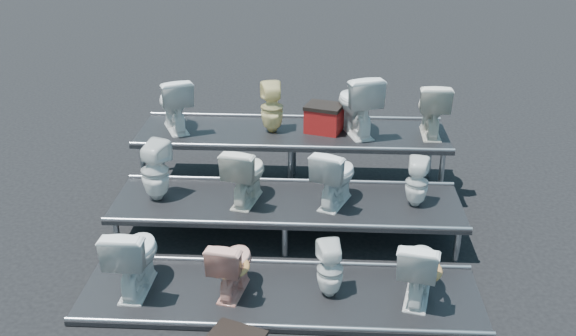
# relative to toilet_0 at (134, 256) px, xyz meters

# --- Properties ---
(ground) EXTENTS (80.00, 80.00, 0.00)m
(ground) POSITION_rel_toilet_0_xyz_m (1.53, 1.30, -0.46)
(ground) COLOR black
(ground) RESTS_ON ground
(tier_front) EXTENTS (4.20, 1.20, 0.06)m
(tier_front) POSITION_rel_toilet_0_xyz_m (1.53, 0.00, -0.43)
(tier_front) COLOR black
(tier_front) RESTS_ON ground
(tier_mid) EXTENTS (4.20, 1.20, 0.46)m
(tier_mid) POSITION_rel_toilet_0_xyz_m (1.53, 1.30, -0.23)
(tier_mid) COLOR black
(tier_mid) RESTS_ON ground
(tier_back) EXTENTS (4.20, 1.20, 0.86)m
(tier_back) POSITION_rel_toilet_0_xyz_m (1.53, 2.60, -0.03)
(tier_back) COLOR black
(tier_back) RESTS_ON ground
(toilet_0) EXTENTS (0.48, 0.80, 0.80)m
(toilet_0) POSITION_rel_toilet_0_xyz_m (0.00, 0.00, 0.00)
(toilet_0) COLOR silver
(toilet_0) RESTS_ON tier_front
(toilet_1) EXTENTS (0.49, 0.71, 0.67)m
(toilet_1) POSITION_rel_toilet_0_xyz_m (1.03, 0.00, -0.07)
(toilet_1) COLOR #DD9685
(toilet_1) RESTS_ON tier_front
(toilet_2) EXTENTS (0.33, 0.33, 0.61)m
(toilet_2) POSITION_rel_toilet_0_xyz_m (2.04, 0.00, -0.10)
(toilet_2) COLOR silver
(toilet_2) RESTS_ON tier_front
(toilet_3) EXTENTS (0.57, 0.80, 0.74)m
(toilet_3) POSITION_rel_toilet_0_xyz_m (2.94, 0.00, -0.03)
(toilet_3) COLOR silver
(toilet_3) RESTS_ON tier_front
(toilet_4) EXTENTS (0.43, 0.44, 0.74)m
(toilet_4) POSITION_rel_toilet_0_xyz_m (-0.06, 1.30, 0.37)
(toilet_4) COLOR silver
(toilet_4) RESTS_ON tier_mid
(toilet_5) EXTENTS (0.56, 0.79, 0.73)m
(toilet_5) POSITION_rel_toilet_0_xyz_m (1.03, 1.30, 0.36)
(toilet_5) COLOR beige
(toilet_5) RESTS_ON tier_mid
(toilet_6) EXTENTS (0.65, 0.81, 0.73)m
(toilet_6) POSITION_rel_toilet_0_xyz_m (2.09, 1.30, 0.36)
(toilet_6) COLOR silver
(toilet_6) RESTS_ON tier_mid
(toilet_7) EXTENTS (0.32, 0.33, 0.60)m
(toilet_7) POSITION_rel_toilet_0_xyz_m (3.06, 1.30, 0.30)
(toilet_7) COLOR silver
(toilet_7) RESTS_ON tier_mid
(toilet_8) EXTENTS (0.69, 0.85, 0.75)m
(toilet_8) POSITION_rel_toilet_0_xyz_m (-0.08, 2.60, 0.77)
(toilet_8) COLOR silver
(toilet_8) RESTS_ON tier_back
(toilet_9) EXTENTS (0.36, 0.37, 0.68)m
(toilet_9) POSITION_rel_toilet_0_xyz_m (1.25, 2.60, 0.74)
(toilet_9) COLOR #E1CF89
(toilet_9) RESTS_ON tier_back
(toilet_10) EXTENTS (0.71, 0.94, 0.85)m
(toilet_10) POSITION_rel_toilet_0_xyz_m (2.39, 2.60, 0.82)
(toilet_10) COLOR silver
(toilet_10) RESTS_ON tier_back
(toilet_11) EXTENTS (0.44, 0.74, 0.75)m
(toilet_11) POSITION_rel_toilet_0_xyz_m (3.39, 2.60, 0.77)
(toilet_11) COLOR beige
(toilet_11) RESTS_ON tier_back
(red_crate) EXTENTS (0.55, 0.49, 0.33)m
(red_crate) POSITION_rel_toilet_0_xyz_m (1.95, 2.63, 0.56)
(red_crate) COLOR maroon
(red_crate) RESTS_ON tier_back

